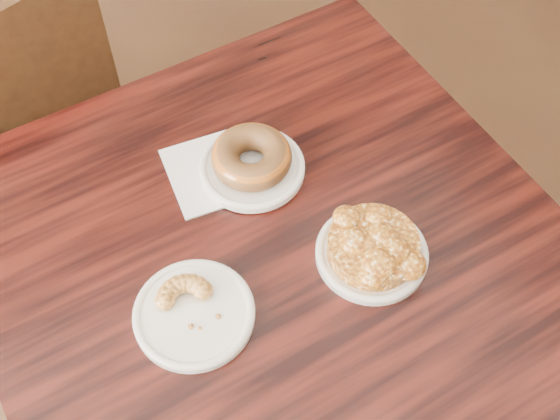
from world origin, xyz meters
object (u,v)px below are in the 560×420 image
cafe_table (274,350)px  apple_fritter (374,244)px  glazed_donut (251,157)px  cruller_fragment (193,308)px

cafe_table → apple_fritter: bearing=-35.5°
glazed_donut → apple_fritter: bearing=-68.2°
cafe_table → cruller_fragment: 0.43m
apple_fritter → cruller_fragment: (-0.27, 0.03, -0.01)m
cafe_table → apple_fritter: (0.12, -0.08, 0.41)m
glazed_donut → cruller_fragment: 0.26m
apple_fritter → cruller_fragment: 0.27m
cruller_fragment → glazed_donut: bearing=46.4°
glazed_donut → apple_fritter: glazed_donut is taller
cafe_table → cruller_fragment: bearing=-164.8°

